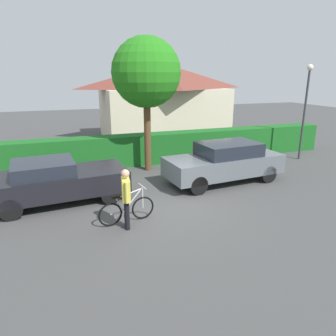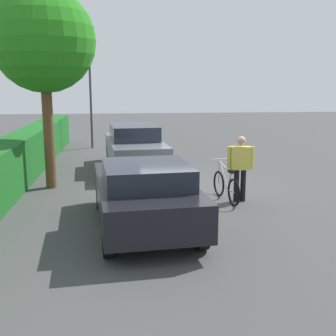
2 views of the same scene
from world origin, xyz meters
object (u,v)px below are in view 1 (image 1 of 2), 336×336
object	(u,v)px
parked_car_far	(225,162)
person_rider	(126,195)
parked_car_near	(57,180)
bicycle	(127,210)
street_lamp	(306,100)
tree_kerbside	(146,73)

from	to	relation	value
parked_car_far	person_rider	bearing A→B (deg)	-149.84
parked_car_near	bicycle	xyz separation A→B (m)	(1.79, -2.14, -0.36)
person_rider	street_lamp	xyz separation A→B (m)	(9.37, 4.26, 1.87)
parked_car_near	bicycle	world-z (taller)	parked_car_near
person_rider	street_lamp	distance (m)	10.46
parked_car_far	street_lamp	world-z (taller)	street_lamp
parked_car_near	person_rider	world-z (taller)	person_rider
parked_car_far	person_rider	size ratio (longest dim) A/B	2.81
bicycle	street_lamp	distance (m)	10.38
street_lamp	tree_kerbside	bearing A→B (deg)	174.95
parked_car_near	parked_car_far	world-z (taller)	parked_car_far
parked_car_near	person_rider	xyz separation A→B (m)	(1.71, -2.47, 0.22)
parked_car_near	parked_car_far	bearing A→B (deg)	0.10
parked_car_far	bicycle	bearing A→B (deg)	-152.86
parked_car_near	street_lamp	world-z (taller)	street_lamp
parked_car_far	parked_car_near	bearing A→B (deg)	-179.90
parked_car_near	tree_kerbside	bearing A→B (deg)	33.72
parked_car_near	street_lamp	xyz separation A→B (m)	(11.08, 1.79, 2.09)
street_lamp	parked_car_near	bearing A→B (deg)	-170.84
street_lamp	parked_car_far	bearing A→B (deg)	-160.79
parked_car_far	street_lamp	bearing A→B (deg)	19.21
parked_car_far	street_lamp	xyz separation A→B (m)	(5.10, 1.78, 2.03)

